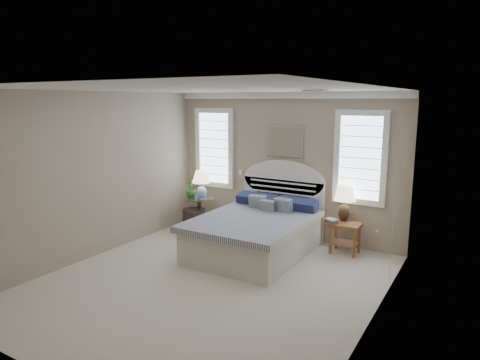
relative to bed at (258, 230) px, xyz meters
The scene contains 21 objects.
floor 1.51m from the bed, 90.00° to the right, with size 4.50×5.00×0.01m, color #B8AF9D.
ceiling 2.74m from the bed, 90.00° to the right, with size 4.50×5.00×0.01m, color silver.
wall_back 1.42m from the bed, 90.00° to the left, with size 4.50×0.02×2.70m, color tan.
wall_left 2.85m from the bed, 147.06° to the right, with size 0.02×5.00×2.70m, color tan.
wall_right 2.85m from the bed, 32.94° to the right, with size 0.02×5.00×2.70m, color tan.
crown_molding 2.47m from the bed, 90.00° to the left, with size 4.50×0.08×0.12m, color white.
hvac_vent 2.67m from the bed, 28.73° to the right, with size 0.30×0.20×0.02m, color #B2B2B2.
switch_plate 1.59m from the bed, 132.76° to the left, with size 0.08×0.01×0.12m, color white.
window_left 2.22m from the bed, 146.59° to the left, with size 0.90×0.06×1.60m, color #C9E1FF.
window_right 2.12m from the bed, 36.14° to the left, with size 0.90×0.06×1.60m, color #C9E1FF.
painting 1.75m from the bed, 90.00° to the left, with size 0.74×0.04×0.58m, color silver.
closet_door 2.39m from the bed, ahead, with size 0.02×1.80×2.40m, color silver.
bed is the anchor object (origin of this frame).
side_table_left 1.75m from the bed, 160.26° to the left, with size 0.56×0.56×0.63m.
nightstand_right 1.47m from the bed, 28.03° to the left, with size 0.50×0.40×0.53m.
floor_pot 1.75m from the bed, 164.85° to the left, with size 0.46×0.46×0.42m, color black.
lamp_left 1.75m from the bed, 160.68° to the left, with size 0.46×0.46×0.57m.
lamp_right 1.57m from the bed, 34.59° to the left, with size 0.46×0.46×0.61m.
potted_plant 1.94m from the bed, 163.38° to the left, with size 0.21×0.21×0.37m, color #337F36.
books_left 1.51m from the bed, 164.91° to the left, with size 0.20×0.16×0.05m.
books_right 1.24m from the bed, 26.24° to the left, with size 0.24×0.21×0.08m.
Camera 1 is at (3.29, -4.68, 2.56)m, focal length 32.00 mm.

